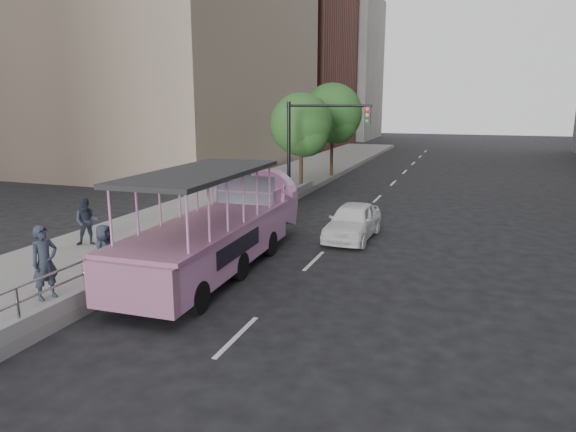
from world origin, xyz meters
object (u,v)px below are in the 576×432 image
Objects in this scene: car at (353,221)px; street_tree_near at (302,127)px; parking_sign at (252,188)px; pedestrian_near at (45,263)px; traffic_signal at (312,137)px; street_tree_far at (333,116)px; duck_boat at (222,229)px; pedestrian_mid at (87,222)px; pedestrian_far at (105,252)px.

street_tree_near reaches higher than car.
car is 4.71m from parking_sign.
pedestrian_near is 0.33× the size of street_tree_near.
street_tree_far is at bearing 98.43° from traffic_signal.
street_tree_near is at bearing 12.91° from pedestrian_near.
duck_boat is 19.66m from street_tree_far.
pedestrian_mid is at bearing 45.26° from pedestrian_near.
traffic_signal is 0.81× the size of street_tree_far.
parking_sign is at bearing -10.02° from pedestrian_far.
pedestrian_near is at bearing -92.48° from street_tree_far.
pedestrian_near is 1.13× the size of pedestrian_mid.
pedestrian_far is at bearing -91.36° from street_tree_near.
car is at bearing -9.16° from parking_sign.
car is 9.67m from pedestrian_mid.
street_tree_near is 6.02m from street_tree_far.
street_tree_near reaches higher than parking_sign.
pedestrian_far reaches higher than car.
street_tree_far is (-4.66, 14.61, 3.62)m from car.
pedestrian_far is (2.97, -2.75, -0.04)m from pedestrian_mid.
parking_sign is 0.44× the size of street_tree_near.
pedestrian_near is 18.31m from street_tree_near.
street_tree_near is at bearing 121.37° from car.
pedestrian_far is (-5.25, -7.82, 0.40)m from car.
street_tree_near reaches higher than traffic_signal.
traffic_signal is at bearing 32.93° from pedestrian_mid.
pedestrian_near is 0.74× the size of parking_sign.
car is at bearing -72.31° from street_tree_far.
parking_sign is 5.00m from traffic_signal.
pedestrian_mid is at bearing -146.40° from car.
car is 0.78× the size of traffic_signal.
pedestrian_mid is at bearing -103.81° from street_tree_near.
pedestrian_near is 1.20× the size of pedestrian_far.
pedestrian_mid is 0.26× the size of street_tree_far.
car is at bearing -57.83° from traffic_signal.
parking_sign reaches higher than pedestrian_far.
street_tree_near reaches higher than duck_boat.
pedestrian_mid is 0.65× the size of parking_sign.
parking_sign is at bearing 26.46° from pedestrian_mid.
traffic_signal reaches higher than car.
street_tree_far is (-1.47, 19.35, 3.11)m from duck_boat.
parking_sign is (1.15, 10.23, 0.37)m from pedestrian_near.
pedestrian_far is 0.62× the size of parking_sign.
street_tree_near is at bearing 92.21° from parking_sign.
parking_sign reaches higher than pedestrian_mid.
pedestrian_mid is at bearing -115.81° from traffic_signal.
street_tree_far reaches higher than traffic_signal.
pedestrian_near reaches higher than pedestrian_far.
pedestrian_far is 0.24× the size of street_tree_far.
parking_sign is (0.69, 8.56, 0.53)m from pedestrian_far.
duck_boat is 10.19m from traffic_signal.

